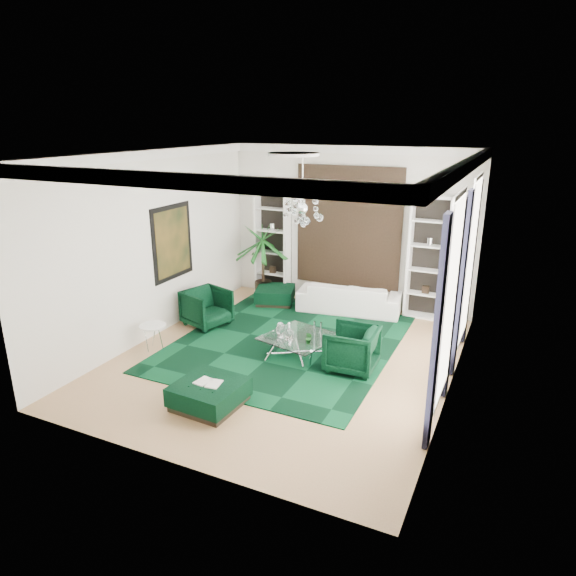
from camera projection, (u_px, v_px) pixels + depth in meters
The scene contains 30 objects.
floor at pixel (286, 358), 9.82m from camera, with size 6.00×7.00×0.02m, color tan.
ceiling at pixel (286, 153), 8.64m from camera, with size 6.00×7.00×0.02m, color white.
wall_back at pixel (349, 227), 12.25m from camera, with size 6.00×0.02×3.80m, color silver.
wall_front at pixel (163, 331), 6.21m from camera, with size 6.00×0.02×3.80m, color silver.
wall_left at pixel (153, 246), 10.44m from camera, with size 0.02×7.00×3.80m, color silver.
wall_right at pixel (460, 284), 8.02m from camera, with size 0.02×7.00×3.80m, color silver.
crown_molding at pixel (286, 160), 8.67m from camera, with size 6.00×7.00×0.18m, color white, non-canonical shape.
ceiling_medallion at pixel (294, 154), 8.91m from camera, with size 0.90×0.90×0.05m, color white.
tapestry at pixel (348, 228), 12.21m from camera, with size 2.50×0.06×2.80m, color black.
shelving_left at pixel (273, 242), 13.02m from camera, with size 0.90×0.38×2.80m, color white, non-canonical shape.
shelving_right at pixel (428, 258), 11.45m from camera, with size 0.90×0.38×2.80m, color white, non-canonical shape.
painting at pixel (173, 242), 10.96m from camera, with size 0.04×1.30×1.60m, color black.
window_near at pixel (450, 301), 7.25m from camera, with size 0.03×1.10×2.90m, color white.
curtain_near_a at pixel (436, 337), 6.67m from camera, with size 0.07×0.30×3.25m, color black.
curtain_near_b at pixel (454, 301), 8.01m from camera, with size 0.07×0.30×3.25m, color black.
window_far at pixel (470, 261), 9.32m from camera, with size 0.03×1.10×2.90m, color white.
curtain_far_a at pixel (461, 286), 8.74m from camera, with size 0.07×0.30×3.25m, color black.
curtain_far_b at pixel (472, 264), 10.08m from camera, with size 0.07×0.30×3.25m, color black.
rug at pixel (287, 342), 10.51m from camera, with size 4.20×5.00×0.02m, color black.
sofa at pixel (349, 297), 12.12m from camera, with size 2.39×0.94×0.70m, color white.
armchair_left at pixel (207, 308), 11.29m from camera, with size 0.87×0.89×0.81m, color black.
armchair_right at pixel (352, 349), 9.26m from camera, with size 0.87×0.89×0.81m, color black.
coffee_table at pixel (299, 346), 9.83m from camera, with size 1.20×1.20×0.41m, color white, non-canonical shape.
ottoman_side at pixel (275, 295), 12.71m from camera, with size 0.90×0.90×0.40m, color black.
ottoman_front at pixel (209, 394), 8.12m from camera, with size 1.00×1.00×0.40m, color black.
book at pixel (209, 382), 8.05m from camera, with size 0.42×0.28×0.03m, color white.
side_table at pixel (154, 337), 10.13m from camera, with size 0.52×0.52×0.50m, color white.
palm at pixel (263, 251), 12.91m from camera, with size 1.50×1.50×2.40m, color #19591E, non-canonical shape.
chandelier at pixel (302, 209), 9.04m from camera, with size 0.80×0.80×0.72m, color white, non-canonical shape.
table_plant at pixel (309, 338), 9.39m from camera, with size 0.13×0.11×0.24m, color #19591E.
Camera 1 is at (3.81, -8.06, 4.33)m, focal length 32.00 mm.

